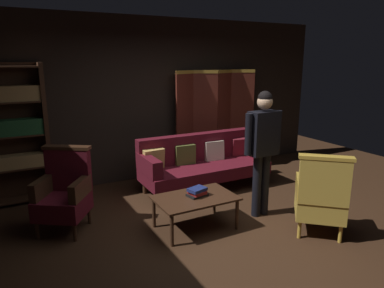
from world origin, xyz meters
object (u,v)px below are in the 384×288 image
at_px(standing_figure, 263,142).
at_px(armchair_wing_left, 64,192).
at_px(book_black_cloth, 197,195).
at_px(book_navy_cloth, 197,189).
at_px(coffee_table, 195,200).
at_px(bookshelf, 14,131).
at_px(armchair_gilt_accent, 321,196).
at_px(velvet_couch, 203,161).
at_px(book_red_leather, 197,192).
at_px(folding_screen, 215,119).

bearing_deg(standing_figure, armchair_wing_left, 161.24).
distance_m(book_black_cloth, book_navy_cloth, 0.07).
bearing_deg(book_navy_cloth, coffee_table, -154.73).
bearing_deg(bookshelf, armchair_gilt_accent, -41.74).
height_order(book_black_cloth, book_navy_cloth, book_navy_cloth).
height_order(velvet_couch, armchair_wing_left, armchair_wing_left).
distance_m(velvet_couch, book_black_cloth, 1.43).
distance_m(armchair_gilt_accent, book_navy_cloth, 1.50).
height_order(velvet_couch, book_navy_cloth, velvet_couch).
distance_m(velvet_couch, armchair_wing_left, 2.30).
bearing_deg(book_red_leather, bookshelf, 134.82).
relative_size(velvet_couch, coffee_table, 2.12).
height_order(coffee_table, armchair_gilt_accent, armchair_gilt_accent).
xyz_separation_m(armchair_wing_left, book_black_cloth, (1.48, -0.73, -0.06)).
xyz_separation_m(folding_screen, book_navy_cloth, (-1.48, -1.99, -0.48)).
xyz_separation_m(coffee_table, standing_figure, (0.98, -0.07, 0.65)).
relative_size(folding_screen, armchair_wing_left, 1.83).
height_order(bookshelf, book_black_cloth, bookshelf).
xyz_separation_m(book_black_cloth, book_red_leather, (0.00, 0.00, 0.03)).
bearing_deg(coffee_table, book_black_cloth, 25.27).
bearing_deg(book_black_cloth, book_navy_cloth, 180.00).
xyz_separation_m(coffee_table, armchair_wing_left, (-1.44, 0.75, 0.12)).
height_order(folding_screen, book_black_cloth, folding_screen).
bearing_deg(standing_figure, book_black_cloth, 174.72).
bearing_deg(armchair_wing_left, book_red_leather, -26.41).
bearing_deg(book_red_leather, armchair_gilt_accent, -35.44).
distance_m(book_red_leather, book_navy_cloth, 0.04).
height_order(armchair_gilt_accent, armchair_wing_left, same).
relative_size(velvet_couch, book_red_leather, 11.46).
distance_m(folding_screen, bookshelf, 3.41).
relative_size(bookshelf, armchair_wing_left, 1.97).
height_order(velvet_couch, armchair_gilt_accent, armchair_gilt_accent).
bearing_deg(folding_screen, book_navy_cloth, -126.57).
relative_size(coffee_table, book_navy_cloth, 4.52).
relative_size(standing_figure, book_red_leather, 9.20).
relative_size(standing_figure, book_black_cloth, 7.06).
distance_m(armchair_gilt_accent, armchair_wing_left, 3.14).
bearing_deg(folding_screen, velvet_couch, -132.02).
bearing_deg(armchair_wing_left, bookshelf, 110.49).
distance_m(folding_screen, coffee_table, 2.59).
bearing_deg(standing_figure, book_navy_cloth, 174.72).
bearing_deg(bookshelf, standing_figure, -35.27).
relative_size(velvet_couch, book_navy_cloth, 9.58).
xyz_separation_m(armchair_gilt_accent, book_black_cloth, (-1.22, 0.87, -0.06)).
relative_size(velvet_couch, armchair_wing_left, 2.04).
xyz_separation_m(armchair_gilt_accent, standing_figure, (-0.28, 0.78, 0.54)).
bearing_deg(armchair_wing_left, book_black_cloth, -26.41).
distance_m(armchair_wing_left, standing_figure, 2.61).
relative_size(coffee_table, armchair_gilt_accent, 0.96).
bearing_deg(bookshelf, coffee_table, -46.04).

